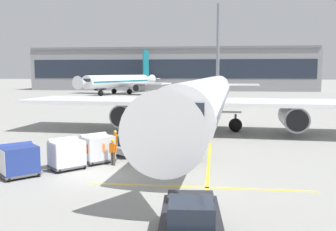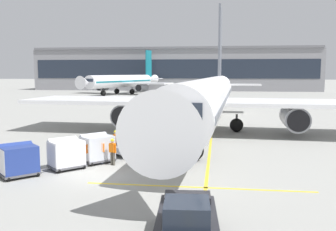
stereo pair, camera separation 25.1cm
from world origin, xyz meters
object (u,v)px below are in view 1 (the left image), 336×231
at_px(baggage_cart_third, 19,160).
at_px(distant_airplane, 120,81).
at_px(ground_crew_by_loader, 115,140).
at_px(ground_crew_wingwalker, 90,151).
at_px(baggage_cart_lead, 97,148).
at_px(safety_cone_nose_mark, 130,128).
at_px(safety_cone_wingtip, 121,137).
at_px(pushback_tug, 191,223).
at_px(belt_loader, 139,142).
at_px(ground_crew_by_carts, 113,150).
at_px(ground_crew_marshaller, 101,149).
at_px(baggage_cart_second, 66,153).
at_px(safety_cone_engine_keepout, 142,130).
at_px(parked_airplane, 208,97).

xyz_separation_m(baggage_cart_third, distant_airplane, (-14.56, 79.90, 2.48)).
bearing_deg(ground_crew_by_loader, ground_crew_wingwalker, -99.76).
bearing_deg(baggage_cart_lead, distant_airplane, 103.28).
bearing_deg(ground_crew_by_loader, safety_cone_nose_mark, 97.32).
bearing_deg(safety_cone_nose_mark, safety_cone_wingtip, -85.20).
distance_m(pushback_tug, ground_crew_wingwalker, 12.44).
height_order(baggage_cart_lead, safety_cone_wingtip, baggage_cart_lead).
bearing_deg(ground_crew_wingwalker, belt_loader, 57.44).
bearing_deg(ground_crew_by_carts, distant_airplane, 104.06).
height_order(baggage_cart_lead, distant_airplane, distant_airplane).
xyz_separation_m(ground_crew_marshaller, safety_cone_wingtip, (-0.82, 8.49, -0.68)).
bearing_deg(baggage_cart_third, baggage_cart_lead, 48.66).
bearing_deg(ground_crew_by_loader, baggage_cart_second, -111.84).
distance_m(safety_cone_nose_mark, distant_airplane, 65.01).
relative_size(baggage_cart_lead, ground_crew_by_loader, 1.46).
relative_size(ground_crew_marshaller, distant_airplane, 0.05).
height_order(belt_loader, ground_crew_by_loader, belt_loader).
height_order(belt_loader, baggage_cart_third, belt_loader).
distance_m(baggage_cart_lead, baggage_cart_third, 5.13).
distance_m(belt_loader, safety_cone_engine_keepout, 8.96).
relative_size(parked_airplane, safety_cone_nose_mark, 72.12).
xyz_separation_m(safety_cone_wingtip, safety_cone_nose_mark, (-0.45, 5.34, 0.00)).
xyz_separation_m(ground_crew_marshaller, distant_airplane, (-18.35, 76.48, 2.48)).
bearing_deg(baggage_cart_third, safety_cone_wingtip, 76.03).
height_order(ground_crew_by_carts, safety_cone_nose_mark, ground_crew_by_carts).
height_order(ground_crew_marshaller, safety_cone_engine_keepout, ground_crew_marshaller).
height_order(pushback_tug, ground_crew_by_loader, pushback_tug).
bearing_deg(ground_crew_wingwalker, parked_airplane, 63.60).
distance_m(baggage_cart_third, ground_crew_wingwalker, 4.35).
distance_m(ground_crew_by_loader, distant_airplane, 75.60).
relative_size(belt_loader, ground_crew_by_loader, 2.73).
relative_size(baggage_cart_lead, safety_cone_nose_mark, 3.91).
bearing_deg(ground_crew_by_carts, baggage_cart_second, -154.21).
height_order(baggage_cart_third, safety_cone_nose_mark, baggage_cart_third).
bearing_deg(ground_crew_by_carts, baggage_cart_third, -144.92).
distance_m(baggage_cart_lead, safety_cone_engine_keepout, 11.70).
bearing_deg(baggage_cart_second, belt_loader, 52.29).
height_order(ground_crew_by_loader, ground_crew_wingwalker, same).
relative_size(pushback_tug, ground_crew_marshaller, 2.60).
relative_size(baggage_cart_second, safety_cone_nose_mark, 3.91).
bearing_deg(ground_crew_by_loader, safety_cone_wingtip, 99.83).
height_order(parked_airplane, ground_crew_by_carts, parked_airplane).
relative_size(pushback_tug, ground_crew_by_loader, 2.60).
bearing_deg(baggage_cart_lead, safety_cone_nose_mark, 93.74).
xyz_separation_m(baggage_cart_lead, safety_cone_engine_keepout, (0.75, 11.66, -0.61)).
bearing_deg(safety_cone_engine_keepout, baggage_cart_third, -104.93).
xyz_separation_m(baggage_cart_lead, ground_crew_wingwalker, (-0.15, -0.95, -0.00)).
bearing_deg(safety_cone_nose_mark, safety_cone_engine_keepout, -46.83).
bearing_deg(ground_crew_wingwalker, distant_airplane, 103.02).
distance_m(belt_loader, ground_crew_by_loader, 1.79).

